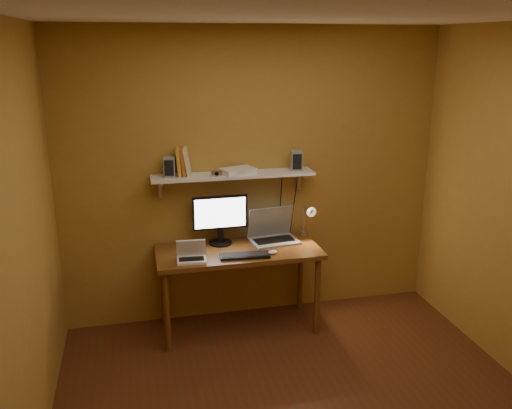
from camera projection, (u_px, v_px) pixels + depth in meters
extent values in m
cube|color=silver|center=(318.00, 12.00, 2.95)|extent=(3.40, 3.20, 0.02)
cube|color=#A57532|center=(253.00, 177.00, 4.82)|extent=(3.40, 0.02, 2.60)
cube|color=#A57532|center=(464.00, 400.00, 1.82)|extent=(3.40, 0.02, 2.60)
cube|color=#A57532|center=(13.00, 262.00, 2.95)|extent=(0.02, 3.20, 2.60)
cube|color=brown|center=(238.00, 252.00, 4.64)|extent=(1.40, 0.60, 0.04)
cylinder|color=brown|center=(167.00, 312.00, 4.38)|extent=(0.05, 0.05, 0.71)
cylinder|color=brown|center=(317.00, 296.00, 4.66)|extent=(0.05, 0.05, 0.71)
cylinder|color=brown|center=(163.00, 287.00, 4.83)|extent=(0.05, 0.05, 0.71)
cylinder|color=brown|center=(300.00, 274.00, 5.11)|extent=(0.05, 0.05, 0.71)
cube|color=white|center=(233.00, 175.00, 4.63)|extent=(1.40, 0.25, 0.02)
cube|color=silver|center=(160.00, 188.00, 4.63)|extent=(0.03, 0.03, 0.18)
cube|color=silver|center=(299.00, 180.00, 4.90)|extent=(0.03, 0.03, 0.18)
cylinder|color=black|center=(221.00, 243.00, 4.77)|extent=(0.21, 0.21, 0.01)
cube|color=black|center=(220.00, 235.00, 4.75)|extent=(0.05, 0.04, 0.15)
cube|color=black|center=(220.00, 212.00, 4.69)|extent=(0.48, 0.03, 0.30)
cube|color=white|center=(220.00, 213.00, 4.67)|extent=(0.44, 0.01, 0.26)
cube|color=gray|center=(274.00, 241.00, 4.80)|extent=(0.44, 0.33, 0.02)
cube|color=black|center=(274.00, 240.00, 4.80)|extent=(0.37, 0.20, 0.00)
cube|color=gray|center=(270.00, 221.00, 4.86)|extent=(0.42, 0.14, 0.28)
cube|color=#152643|center=(270.00, 221.00, 4.86)|extent=(0.37, 0.11, 0.24)
cube|color=white|center=(192.00, 260.00, 4.38)|extent=(0.25, 0.18, 0.02)
cube|color=black|center=(192.00, 259.00, 4.38)|extent=(0.21, 0.10, 0.00)
cube|color=white|center=(191.00, 248.00, 4.41)|extent=(0.24, 0.09, 0.16)
cube|color=black|center=(191.00, 248.00, 4.41)|extent=(0.21, 0.07, 0.13)
cube|color=black|center=(245.00, 256.00, 4.47)|extent=(0.42, 0.17, 0.02)
ellipsoid|color=white|center=(273.00, 252.00, 4.53)|extent=(0.10, 0.08, 0.03)
cube|color=silver|center=(303.00, 235.00, 5.00)|extent=(0.05, 0.06, 0.08)
cylinder|color=silver|center=(304.00, 220.00, 4.96)|extent=(0.02, 0.02, 0.28)
cylinder|color=silver|center=(307.00, 208.00, 4.84)|extent=(0.01, 0.16, 0.01)
cone|color=silver|center=(310.00, 211.00, 4.77)|extent=(0.09, 0.09, 0.09)
sphere|color=#FFE0A5|center=(310.00, 211.00, 4.75)|extent=(0.04, 0.04, 0.04)
cube|color=gray|center=(170.00, 167.00, 4.50)|extent=(0.11, 0.11, 0.17)
cube|color=gray|center=(296.00, 161.00, 4.72)|extent=(0.11, 0.11, 0.17)
cube|color=gold|center=(179.00, 162.00, 4.52)|extent=(0.07, 0.16, 0.23)
cube|color=#AF5425|center=(183.00, 162.00, 4.53)|extent=(0.08, 0.17, 0.24)
cube|color=beige|center=(187.00, 162.00, 4.54)|extent=(0.09, 0.17, 0.24)
cube|color=silver|center=(217.00, 173.00, 4.52)|extent=(0.09, 0.04, 0.05)
cylinder|color=black|center=(217.00, 174.00, 4.50)|extent=(0.03, 0.02, 0.03)
cube|color=white|center=(238.00, 171.00, 4.62)|extent=(0.33, 0.27, 0.05)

